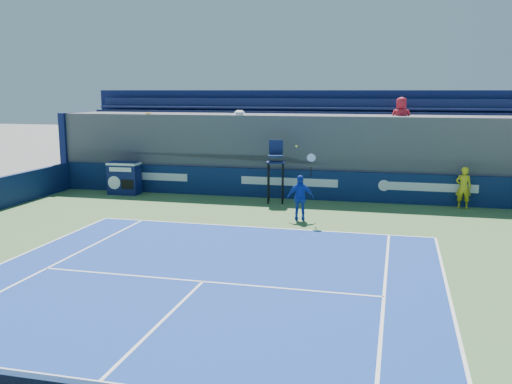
% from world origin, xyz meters
% --- Properties ---
extents(ball_person, '(0.59, 0.39, 1.59)m').
position_xyz_m(ball_person, '(6.72, 16.71, 0.80)').
color(ball_person, yellow).
rests_on(ball_person, apron).
extents(back_hoarding, '(20.40, 0.21, 1.20)m').
position_xyz_m(back_hoarding, '(0.00, 17.10, 0.60)').
color(back_hoarding, '#0C1D48').
rests_on(back_hoarding, ground).
extents(match_clock, '(1.33, 0.75, 1.40)m').
position_xyz_m(match_clock, '(-7.02, 16.38, 0.74)').
color(match_clock, '#0F184E').
rests_on(match_clock, ground).
extents(umpire_chair, '(0.81, 0.81, 2.48)m').
position_xyz_m(umpire_chair, '(-0.35, 16.10, 1.53)').
color(umpire_chair, black).
rests_on(umpire_chair, ground).
extents(tennis_player, '(0.99, 0.54, 2.57)m').
position_xyz_m(tennis_player, '(1.12, 13.30, 0.80)').
color(tennis_player, '#1639B3').
rests_on(tennis_player, apron).
extents(stadium_seating, '(21.00, 4.05, 4.40)m').
position_xyz_m(stadium_seating, '(-0.01, 19.15, 1.84)').
color(stadium_seating, '#4B4B50').
rests_on(stadium_seating, ground).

